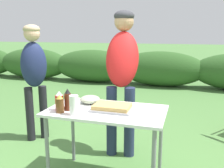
% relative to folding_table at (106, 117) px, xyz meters
% --- Properties ---
extents(shrub_hedge, '(14.40, 0.90, 0.95)m').
position_rel_folding_table_xyz_m(shrub_hedge, '(0.00, 4.70, -0.19)').
color(shrub_hedge, '#2D5623').
rests_on(shrub_hedge, ground).
extents(folding_table, '(1.10, 0.64, 0.74)m').
position_rel_folding_table_xyz_m(folding_table, '(0.00, 0.00, 0.00)').
color(folding_table, white).
rests_on(folding_table, ground).
extents(food_tray, '(0.38, 0.27, 0.06)m').
position_rel_folding_table_xyz_m(food_tray, '(0.06, -0.00, 0.10)').
color(food_tray, '#9E9EA3').
rests_on(food_tray, folding_table).
extents(plate_stack, '(0.23, 0.23, 0.02)m').
position_rel_folding_table_xyz_m(plate_stack, '(-0.40, 0.01, 0.09)').
color(plate_stack, white).
rests_on(plate_stack, folding_table).
extents(mixing_bowl, '(0.20, 0.20, 0.08)m').
position_rel_folding_table_xyz_m(mixing_bowl, '(-0.23, 0.16, 0.12)').
color(mixing_bowl, '#ADBC99').
rests_on(mixing_bowl, folding_table).
extents(paper_cup_stack, '(0.08, 0.08, 0.17)m').
position_rel_folding_table_xyz_m(paper_cup_stack, '(-0.23, -0.22, 0.16)').
color(paper_cup_stack, white).
rests_on(paper_cup_stack, folding_table).
extents(ketchup_bottle, '(0.08, 0.08, 0.18)m').
position_rel_folding_table_xyz_m(ketchup_bottle, '(-0.41, -0.14, 0.16)').
color(ketchup_bottle, red).
rests_on(ketchup_bottle, folding_table).
extents(bbq_sauce_bottle, '(0.06, 0.06, 0.21)m').
position_rel_folding_table_xyz_m(bbq_sauce_bottle, '(-0.34, -0.12, 0.17)').
color(bbq_sauce_bottle, '#562314').
rests_on(bbq_sauce_bottle, folding_table).
extents(beer_bottle, '(0.07, 0.07, 0.17)m').
position_rel_folding_table_xyz_m(beer_bottle, '(-0.37, -0.20, 0.16)').
color(beer_bottle, brown).
rests_on(beer_bottle, folding_table).
extents(standing_person_with_beanie, '(0.45, 0.55, 1.71)m').
position_rel_folding_table_xyz_m(standing_person_with_beanie, '(-0.03, 0.68, 0.41)').
color(standing_person_with_beanie, '#232D4C').
rests_on(standing_person_with_beanie, ground).
extents(standing_person_in_gray_fleece, '(0.41, 0.41, 1.55)m').
position_rel_folding_table_xyz_m(standing_person_in_gray_fleece, '(-1.23, 0.68, 0.30)').
color(standing_person_in_gray_fleece, black).
rests_on(standing_person_in_gray_fleece, ground).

